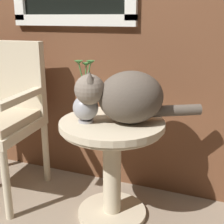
% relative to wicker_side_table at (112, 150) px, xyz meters
% --- Properties ---
extents(wicker_side_table, '(0.57, 0.57, 0.58)m').
position_rel_wicker_side_table_xyz_m(wicker_side_table, '(0.00, 0.00, 0.00)').
color(wicker_side_table, beige).
rests_on(wicker_side_table, ground_plane).
extents(cat, '(0.61, 0.42, 0.28)m').
position_rel_wicker_side_table_xyz_m(cat, '(0.08, 0.01, 0.31)').
color(cat, brown).
rests_on(cat, wicker_side_table).
extents(pewter_vase_with_ivy, '(0.13, 0.13, 0.32)m').
position_rel_wicker_side_table_xyz_m(pewter_vase_with_ivy, '(-0.12, -0.07, 0.26)').
color(pewter_vase_with_ivy, '#99999E').
rests_on(pewter_vase_with_ivy, wicker_side_table).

